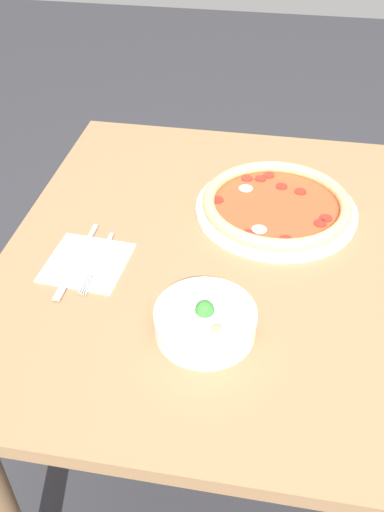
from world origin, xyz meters
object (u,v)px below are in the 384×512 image
(bowl, at_px, (206,320))
(knife, at_px, (79,257))
(pizza, at_px, (276,205))
(fork, at_px, (98,261))

(bowl, xyz_separation_m, knife, (0.27, -0.15, -0.02))
(knife, bearing_deg, pizza, 122.45)
(bowl, xyz_separation_m, fork, (0.23, -0.14, -0.02))
(fork, bearing_deg, pizza, 126.50)
(pizza, xyz_separation_m, bowl, (0.10, 0.37, 0.01))
(pizza, distance_m, fork, 0.40)
(pizza, bearing_deg, knife, 31.36)
(fork, bearing_deg, bowl, 59.93)
(bowl, distance_m, knife, 0.31)
(fork, xyz_separation_m, knife, (0.04, -0.01, -0.00))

